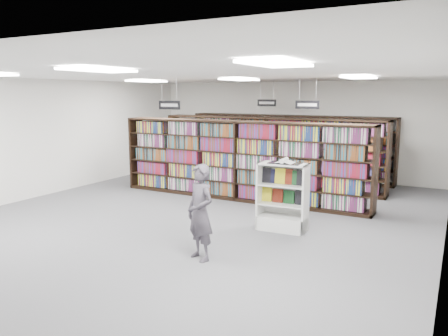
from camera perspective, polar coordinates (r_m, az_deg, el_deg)
The scene contains 18 objects.
floor at distance 10.08m, azimuth -3.17°, elevation -6.44°, with size 12.00×12.00×0.00m, color #4C4C50.
ceiling at distance 9.69m, azimuth -3.35°, elevation 12.06°, with size 10.00×12.00×0.10m, color white.
wall_back at distance 15.17m, azimuth 8.77°, elevation 5.01°, with size 10.00×0.10×3.20m, color white.
wall_left at distance 13.08m, azimuth -22.28°, elevation 3.70°, with size 0.10×12.00×3.20m, color white.
bookshelf_row_near at distance 11.56m, azimuth 1.98°, elevation 0.98°, with size 7.00×0.60×2.10m.
bookshelf_row_mid at distance 13.37m, azimuth 5.81°, elevation 2.10°, with size 7.00×0.60×2.10m.
bookshelf_row_far at distance 14.94m, azimuth 8.33°, elevation 2.84°, with size 7.00×0.60×2.10m.
aisle_sign_left at distance 11.35m, azimuth -7.14°, elevation 8.26°, with size 0.65×0.02×0.80m.
aisle_sign_right at distance 11.80m, azimuth 10.83°, elevation 8.21°, with size 0.65×0.02×0.80m.
aisle_sign_center at distance 14.37m, azimuth 5.61°, elevation 8.55°, with size 0.65×0.02×0.80m.
troffer_front_center at distance 7.32m, azimuth -16.10°, elevation 12.22°, with size 0.60×1.20×0.04m, color white.
troffer_front_right at distance 5.65m, azimuth 6.84°, elevation 13.40°, with size 0.60×1.20×0.04m, color white.
troffer_back_left at distance 13.06m, azimuth -10.06°, elevation 11.11°, with size 0.60×1.20×0.04m, color white.
troffer_back_center at distance 11.44m, azimuth 2.04°, elevation 11.49°, with size 0.60×1.20×0.04m, color white.
troffer_back_right at distance 10.46m, azimuth 17.22°, elevation 11.26°, with size 0.60×1.20×0.04m, color white.
endcap_display at distance 9.13m, azimuth 7.69°, elevation -5.07°, with size 1.03×0.56×1.40m.
open_book at distance 8.89m, azimuth 7.92°, elevation 0.80°, with size 0.66×0.40×0.13m.
shopper at distance 7.38m, azimuth -3.11°, elevation -5.82°, with size 0.60×0.39×1.64m, color #444049.
Camera 1 is at (5.09, -8.24, 2.78)m, focal length 35.00 mm.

